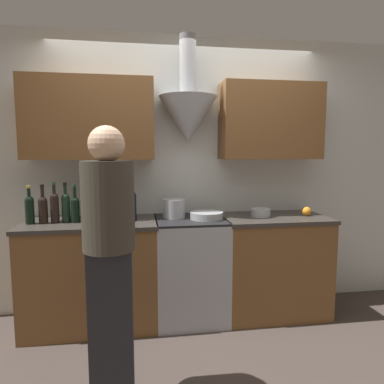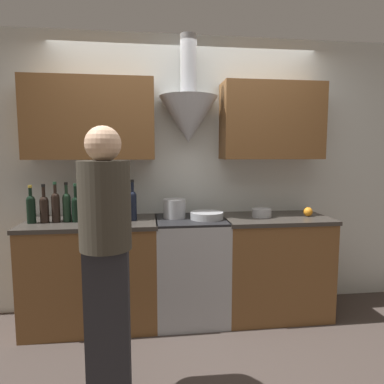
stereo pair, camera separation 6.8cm
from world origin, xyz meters
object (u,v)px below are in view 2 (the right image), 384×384
at_px(wine_bottle_5, 86,205).
at_px(mixing_bowl, 207,215).
at_px(orange_fruit, 308,212).
at_px(wine_bottle_9, 133,204).
at_px(stove_range, 191,268).
at_px(person_foreground_left, 106,251).
at_px(wine_bottle_1, 44,208).
at_px(wine_bottle_4, 76,207).
at_px(wine_bottle_2, 56,206).
at_px(stock_pot, 174,208).
at_px(wine_bottle_0, 31,208).
at_px(wine_bottle_7, 110,204).
at_px(wine_bottle_8, 121,206).
at_px(wine_bottle_3, 67,206).
at_px(saucepan, 262,213).
at_px(wine_bottle_6, 97,205).

height_order(wine_bottle_5, mixing_bowl, wine_bottle_5).
bearing_deg(orange_fruit, wine_bottle_9, 179.37).
distance_m(stove_range, person_foreground_left, 1.25).
distance_m(wine_bottle_1, wine_bottle_4, 0.26).
relative_size(wine_bottle_2, stock_pot, 1.71).
height_order(wine_bottle_0, wine_bottle_1, wine_bottle_1).
relative_size(wine_bottle_5, wine_bottle_7, 1.06).
relative_size(wine_bottle_7, wine_bottle_8, 1.09).
bearing_deg(wine_bottle_1, wine_bottle_7, 1.42).
xyz_separation_m(wine_bottle_9, stock_pot, (0.37, 0.06, -0.06)).
xyz_separation_m(wine_bottle_2, stock_pot, (1.01, 0.07, -0.06)).
xyz_separation_m(wine_bottle_4, wine_bottle_8, (0.38, -0.01, 0.00)).
distance_m(stove_range, wine_bottle_4, 1.14).
relative_size(wine_bottle_3, wine_bottle_5, 0.94).
height_order(wine_bottle_4, wine_bottle_9, wine_bottle_9).
bearing_deg(wine_bottle_9, wine_bottle_5, -177.17).
bearing_deg(wine_bottle_9, stock_pot, 10.01).
xyz_separation_m(wine_bottle_3, wine_bottle_8, (0.45, -0.03, -0.01)).
relative_size(wine_bottle_3, orange_fruit, 3.98).
relative_size(stove_range, orange_fruit, 10.90).
distance_m(wine_bottle_1, stock_pot, 1.10).
bearing_deg(wine_bottle_2, wine_bottle_7, 1.04).
relative_size(wine_bottle_3, wine_bottle_9, 0.95).
xyz_separation_m(wine_bottle_2, orange_fruit, (2.24, -0.01, -0.10)).
height_order(wine_bottle_5, wine_bottle_7, wine_bottle_5).
height_order(wine_bottle_3, wine_bottle_8, wine_bottle_3).
bearing_deg(wine_bottle_7, wine_bottle_5, -174.80).
bearing_deg(stock_pot, saucepan, -4.29).
distance_m(wine_bottle_4, mixing_bowl, 1.13).
relative_size(wine_bottle_1, wine_bottle_2, 0.95).
height_order(stove_range, wine_bottle_0, wine_bottle_0).
height_order(wine_bottle_6, orange_fruit, wine_bottle_6).
bearing_deg(person_foreground_left, mixing_bowl, 50.96).
bearing_deg(person_foreground_left, stock_pot, 65.03).
relative_size(wine_bottle_0, wine_bottle_1, 0.98).
relative_size(wine_bottle_0, wine_bottle_4, 0.97).
xyz_separation_m(mixing_bowl, orange_fruit, (0.95, 0.01, 0.01)).
bearing_deg(stove_range, wine_bottle_2, -178.97).
bearing_deg(wine_bottle_8, stove_range, 3.10).
xyz_separation_m(wine_bottle_0, wine_bottle_1, (0.10, 0.01, -0.00)).
height_order(wine_bottle_2, mixing_bowl, wine_bottle_2).
xyz_separation_m(wine_bottle_4, wine_bottle_7, (0.28, 0.01, 0.02)).
height_order(wine_bottle_0, wine_bottle_9, wine_bottle_9).
xyz_separation_m(wine_bottle_8, orange_fruit, (1.70, 0.00, -0.09)).
bearing_deg(wine_bottle_0, wine_bottle_1, 3.66).
distance_m(wine_bottle_3, wine_bottle_9, 0.55).
relative_size(wine_bottle_1, wine_bottle_6, 0.95).
distance_m(wine_bottle_1, wine_bottle_7, 0.54).
xyz_separation_m(wine_bottle_1, wine_bottle_5, (0.34, -0.00, 0.02)).
xyz_separation_m(stove_range, mixing_bowl, (0.14, -0.04, 0.49)).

